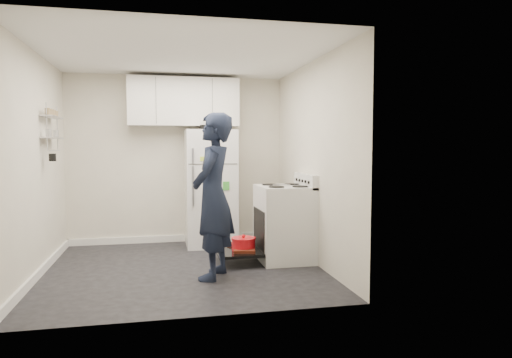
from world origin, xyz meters
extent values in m
cube|color=black|center=(0.00, 0.00, 0.00)|extent=(3.20, 3.20, 0.01)
cube|color=white|center=(0.00, 0.00, 2.50)|extent=(3.20, 3.20, 0.01)
cube|color=silver|center=(0.00, 1.60, 1.25)|extent=(3.20, 0.01, 2.50)
cube|color=silver|center=(0.00, -1.60, 1.25)|extent=(3.20, 0.01, 2.50)
cube|color=silver|center=(-1.60, 0.00, 1.25)|extent=(0.01, 3.20, 2.50)
cube|color=silver|center=(1.60, 0.00, 1.25)|extent=(0.01, 3.20, 2.50)
cube|color=white|center=(-1.59, 0.00, 0.05)|extent=(0.03, 3.20, 0.10)
cube|color=white|center=(0.00, 1.59, 0.05)|extent=(3.20, 0.03, 0.10)
cube|color=silver|center=(1.28, 0.15, 0.46)|extent=(0.65, 0.76, 0.92)
cube|color=black|center=(1.21, 0.15, 0.40)|extent=(0.53, 0.60, 0.52)
cube|color=orange|center=(1.48, 0.15, 0.40)|extent=(0.02, 0.56, 0.46)
cylinder|color=black|center=(1.26, 0.15, 0.22)|extent=(0.34, 0.34, 0.02)
cube|color=silver|center=(1.56, 0.15, 1.01)|extent=(0.08, 0.76, 0.18)
cube|color=silver|center=(1.28, 0.15, 0.94)|extent=(0.65, 0.76, 0.03)
cube|color=#B2B2B7|center=(1.23, 0.10, 0.97)|extent=(0.22, 0.03, 0.01)
cube|color=black|center=(0.68, 0.15, 0.14)|extent=(0.55, 0.70, 0.03)
cylinder|color=#B2B2B7|center=(0.43, 0.15, 0.18)|extent=(0.02, 0.66, 0.02)
cylinder|color=red|center=(0.74, 0.11, 0.23)|extent=(0.29, 0.29, 0.14)
cylinder|color=red|center=(0.74, 0.11, 0.31)|extent=(0.30, 0.30, 0.02)
sphere|color=red|center=(0.74, 0.11, 0.34)|extent=(0.04, 0.04, 0.04)
cube|color=maroon|center=(0.73, -0.04, 0.18)|extent=(0.28, 0.17, 0.04)
cube|color=maroon|center=(0.73, 0.42, 0.18)|extent=(0.28, 0.19, 0.04)
cube|color=white|center=(0.46, 1.25, 0.84)|extent=(0.72, 0.70, 1.69)
cube|color=#4C4C4C|center=(0.46, 0.90, 1.21)|extent=(0.68, 0.01, 0.01)
cube|color=#B2B2B7|center=(0.18, 0.88, 1.33)|extent=(0.03, 0.03, 0.20)
cube|color=#B2B2B7|center=(0.18, 0.88, 0.91)|extent=(0.03, 0.03, 0.55)
cylinder|color=black|center=(0.46, 1.25, 1.72)|extent=(0.30, 0.30, 0.07)
cube|color=#BFDE34|center=(0.31, 0.89, 1.28)|extent=(0.06, 0.01, 0.06)
cube|color=#C35416|center=(0.56, 0.89, 1.35)|extent=(0.07, 0.01, 0.07)
cube|color=#CB5C3A|center=(0.51, 0.89, 0.70)|extent=(0.10, 0.01, 0.10)
cube|color=green|center=(0.64, 0.89, 0.90)|extent=(0.09, 0.01, 0.12)
cube|color=silver|center=(0.41, 0.89, 1.05)|extent=(0.12, 0.01, 0.16)
cube|color=silver|center=(0.10, 1.43, 2.10)|extent=(1.60, 0.33, 0.70)
cube|color=#B2B2B7|center=(-1.52, 0.50, 1.80)|extent=(0.14, 0.60, 0.02)
cube|color=#B2B2B7|center=(-1.52, 0.50, 1.55)|extent=(0.14, 0.60, 0.02)
cylinder|color=black|center=(-1.49, 0.32, 1.32)|extent=(0.08, 0.08, 0.09)
imported|color=black|center=(0.30, -0.45, 0.91)|extent=(0.66, 0.78, 1.81)
camera|label=1|loc=(-0.28, -5.39, 1.44)|focal=32.00mm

